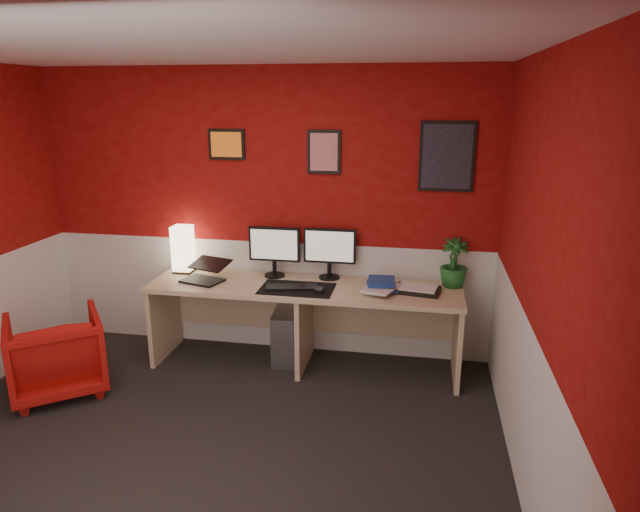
{
  "coord_description": "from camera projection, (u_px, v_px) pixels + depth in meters",
  "views": [
    {
      "loc": [
        1.35,
        -2.92,
        2.24
      ],
      "look_at": [
        0.6,
        1.21,
        1.05
      ],
      "focal_mm": 31.48,
      "sensor_mm": 36.0,
      "label": 1
    }
  ],
  "objects": [
    {
      "name": "book_top",
      "position": [
        368.0,
        281.0,
        4.57
      ],
      "size": [
        0.24,
        0.31,
        0.03
      ],
      "primitive_type": "imported",
      "rotation": [
        0.0,
        0.0,
        0.07
      ],
      "color": "navy",
      "rests_on": "book_middle"
    },
    {
      "name": "wainscot_right",
      "position": [
        527.0,
        421.0,
        3.12
      ],
      "size": [
        0.01,
        3.5,
        1.0
      ],
      "primitive_type": "cube",
      "color": "silver",
      "rests_on": "ground"
    },
    {
      "name": "book_middle",
      "position": [
        368.0,
        286.0,
        4.53
      ],
      "size": [
        0.32,
        0.37,
        0.02
      ],
      "primitive_type": "imported",
      "rotation": [
        0.0,
        0.0,
        -0.35
      ],
      "color": "silver",
      "rests_on": "book_bottom"
    },
    {
      "name": "wall_right",
      "position": [
        543.0,
        294.0,
        2.92
      ],
      "size": [
        0.01,
        3.5,
        2.5
      ],
      "primitive_type": "cube",
      "color": "maroon",
      "rests_on": "ground"
    },
    {
      "name": "desk_mat",
      "position": [
        297.0,
        289.0,
        4.58
      ],
      "size": [
        0.6,
        0.38,
        0.01
      ],
      "primitive_type": "cube",
      "color": "black",
      "rests_on": "desk"
    },
    {
      "name": "zen_tray",
      "position": [
        417.0,
        290.0,
        4.51
      ],
      "size": [
        0.39,
        0.31,
        0.03
      ],
      "primitive_type": "cube",
      "rotation": [
        0.0,
        0.0,
        -0.17
      ],
      "color": "black",
      "rests_on": "desk"
    },
    {
      "name": "art_right",
      "position": [
        447.0,
        157.0,
        4.49
      ],
      "size": [
        0.44,
        0.02,
        0.56
      ],
      "primitive_type": "cube",
      "color": "black",
      "rests_on": "wall_back"
    },
    {
      "name": "monitor_right",
      "position": [
        329.0,
        246.0,
        4.77
      ],
      "size": [
        0.45,
        0.06,
        0.58
      ],
      "primitive_type": "cube",
      "color": "black",
      "rests_on": "desk"
    },
    {
      "name": "pc_tower",
      "position": [
        286.0,
        335.0,
        4.93
      ],
      "size": [
        0.24,
        0.47,
        0.45
      ],
      "primitive_type": "cube",
      "rotation": [
        0.0,
        0.0,
        0.1
      ],
      "color": "#99999E",
      "rests_on": "ground"
    },
    {
      "name": "armchair",
      "position": [
        56.0,
        354.0,
        4.36
      ],
      "size": [
        0.95,
        0.96,
        0.63
      ],
      "primitive_type": "imported",
      "rotation": [
        0.0,
        0.0,
        3.8
      ],
      "color": "#B61914",
      "rests_on": "ground"
    },
    {
      "name": "potted_plant",
      "position": [
        454.0,
        263.0,
        4.59
      ],
      "size": [
        0.24,
        0.24,
        0.4
      ],
      "primitive_type": "imported",
      "rotation": [
        0.0,
        0.0,
        0.07
      ],
      "color": "#19591E",
      "rests_on": "desk"
    },
    {
      "name": "art_left",
      "position": [
        227.0,
        144.0,
        4.8
      ],
      "size": [
        0.32,
        0.02,
        0.26
      ],
      "primitive_type": "cube",
      "color": "orange",
      "rests_on": "wall_back"
    },
    {
      "name": "shoji_lamp",
      "position": [
        183.0,
        250.0,
        4.97
      ],
      "size": [
        0.16,
        0.16,
        0.4
      ],
      "primitive_type": "cube",
      "color": "#FFE5B2",
      "rests_on": "desk"
    },
    {
      "name": "wainscot_back",
      "position": [
        266.0,
        295.0,
        5.12
      ],
      "size": [
        4.0,
        0.01,
        1.0
      ],
      "primitive_type": "cube",
      "color": "silver",
      "rests_on": "ground"
    },
    {
      "name": "art_center",
      "position": [
        324.0,
        152.0,
        4.66
      ],
      "size": [
        0.28,
        0.02,
        0.36
      ],
      "primitive_type": "cube",
      "color": "red",
      "rests_on": "wall_back"
    },
    {
      "name": "monitor_left",
      "position": [
        274.0,
        244.0,
        4.83
      ],
      "size": [
        0.45,
        0.06,
        0.58
      ],
      "primitive_type": "cube",
      "color": "black",
      "rests_on": "desk"
    },
    {
      "name": "wall_back",
      "position": [
        264.0,
        214.0,
        4.92
      ],
      "size": [
        4.0,
        0.01,
        2.5
      ],
      "primitive_type": "cube",
      "color": "maroon",
      "rests_on": "ground"
    },
    {
      "name": "book_bottom",
      "position": [
        367.0,
        287.0,
        4.58
      ],
      "size": [
        0.28,
        0.35,
        0.03
      ],
      "primitive_type": "imported",
      "rotation": [
        0.0,
        0.0,
        0.16
      ],
      "color": "navy",
      "rests_on": "desk"
    },
    {
      "name": "ceiling",
      "position": [
        166.0,
        45.0,
        2.92
      ],
      "size": [
        4.0,
        3.5,
        0.01
      ],
      "primitive_type": "cube",
      "color": "white",
      "rests_on": "ground"
    },
    {
      "name": "ground",
      "position": [
        195.0,
        458.0,
        3.6
      ],
      "size": [
        4.0,
        3.5,
        0.01
      ],
      "primitive_type": "cube",
      "color": "black",
      "rests_on": "ground"
    },
    {
      "name": "laptop",
      "position": [
        202.0,
        269.0,
        4.73
      ],
      "size": [
        0.38,
        0.32,
        0.22
      ],
      "primitive_type": "cube",
      "rotation": [
        0.0,
        0.0,
        -0.3
      ],
      "color": "black",
      "rests_on": "desk"
    },
    {
      "name": "keyboard",
      "position": [
        292.0,
        287.0,
        4.58
      ],
      "size": [
        0.44,
        0.22,
        0.02
      ],
      "primitive_type": "cube",
      "rotation": [
        0.0,
        0.0,
        0.2
      ],
      "color": "black",
      "rests_on": "desk_mat"
    },
    {
      "name": "desk",
      "position": [
        304.0,
        326.0,
        4.76
      ],
      "size": [
        2.6,
        0.65,
        0.73
      ],
      "primitive_type": "cube",
      "color": "tan",
      "rests_on": "ground"
    },
    {
      "name": "mouse",
      "position": [
        319.0,
        290.0,
        4.49
      ],
      "size": [
        0.06,
        0.1,
        0.03
      ],
      "primitive_type": "cube",
      "rotation": [
        0.0,
        0.0,
        0.05
      ],
      "color": "black",
      "rests_on": "desk_mat"
    }
  ]
}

